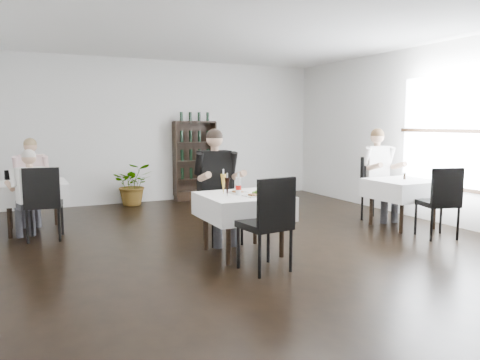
{
  "coord_description": "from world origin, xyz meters",
  "views": [
    {
      "loc": [
        -2.85,
        -5.32,
        1.68
      ],
      "look_at": [
        -0.25,
        0.2,
        0.93
      ],
      "focal_mm": 35.0,
      "sensor_mm": 36.0,
      "label": 1
    }
  ],
  "objects_px": {
    "main_table": "(243,206)",
    "potted_tree": "(133,184)",
    "wine_shelf": "(195,161)",
    "diner_main": "(217,177)"
  },
  "relations": [
    {
      "from": "main_table",
      "to": "potted_tree",
      "type": "xyz_separation_m",
      "value": [
        -0.48,
        4.19,
        -0.19
      ]
    },
    {
      "from": "wine_shelf",
      "to": "potted_tree",
      "type": "bearing_deg",
      "value": -174.79
    },
    {
      "from": "main_table",
      "to": "diner_main",
      "type": "distance_m",
      "value": 0.76
    },
    {
      "from": "potted_tree",
      "to": "diner_main",
      "type": "xyz_separation_m",
      "value": [
        0.41,
        -3.5,
        0.49
      ]
    },
    {
      "from": "wine_shelf",
      "to": "main_table",
      "type": "xyz_separation_m",
      "value": [
        -0.9,
        -4.31,
        -0.23
      ]
    },
    {
      "from": "wine_shelf",
      "to": "diner_main",
      "type": "bearing_deg",
      "value": -105.07
    },
    {
      "from": "wine_shelf",
      "to": "diner_main",
      "type": "xyz_separation_m",
      "value": [
        -0.98,
        -3.63,
        0.08
      ]
    },
    {
      "from": "diner_main",
      "to": "potted_tree",
      "type": "bearing_deg",
      "value": 96.66
    },
    {
      "from": "wine_shelf",
      "to": "potted_tree",
      "type": "relative_size",
      "value": 2.01
    },
    {
      "from": "wine_shelf",
      "to": "main_table",
      "type": "distance_m",
      "value": 4.41
    }
  ]
}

